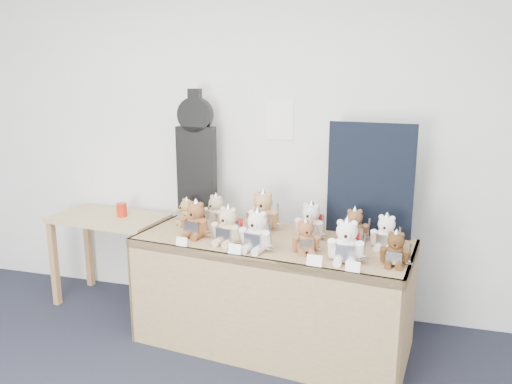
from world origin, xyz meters
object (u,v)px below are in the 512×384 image
(teddy_back_far_left, at_px, (186,213))
(teddy_back_right, at_px, (354,226))
(display_table, at_px, (268,266))
(teddy_front_centre, at_px, (257,232))
(teddy_back_end, at_px, (386,234))
(guitar_case, at_px, (196,155))
(red_cup, at_px, (122,210))
(side_table, at_px, (110,231))
(teddy_front_left, at_px, (228,227))
(teddy_front_right, at_px, (306,238))
(teddy_front_far_left, at_px, (196,221))
(teddy_back_centre_left, at_px, (263,212))
(teddy_front_far_right, at_px, (346,243))
(teddy_back_centre_right, at_px, (311,222))
(teddy_front_end, at_px, (395,250))
(teddy_back_left, at_px, (216,212))

(teddy_back_far_left, bearing_deg, teddy_back_right, 32.48)
(display_table, xyz_separation_m, teddy_back_right, (0.54, 0.21, 0.26))
(teddy_front_centre, distance_m, teddy_back_end, 0.82)
(guitar_case, height_order, red_cup, guitar_case)
(side_table, distance_m, red_cup, 0.21)
(teddy_front_left, height_order, teddy_back_far_left, teddy_front_left)
(teddy_front_centre, distance_m, teddy_front_right, 0.31)
(red_cup, relative_size, teddy_front_far_left, 0.39)
(teddy_front_far_left, relative_size, teddy_front_centre, 0.95)
(display_table, bearing_deg, teddy_front_left, -153.10)
(teddy_back_far_left, bearing_deg, teddy_front_far_left, -20.03)
(teddy_back_end, bearing_deg, teddy_back_centre_left, 179.03)
(side_table, xyz_separation_m, teddy_back_centre_left, (1.31, -0.08, 0.27))
(display_table, distance_m, teddy_front_far_right, 0.64)
(teddy_back_right, relative_size, teddy_back_end, 0.97)
(teddy_back_centre_right, distance_m, teddy_back_far_left, 0.94)
(teddy_front_right, bearing_deg, teddy_back_centre_right, 75.03)
(side_table, bearing_deg, teddy_front_right, -9.88)
(teddy_front_right, relative_size, teddy_front_far_right, 0.80)
(teddy_front_right, distance_m, teddy_back_centre_left, 0.54)
(teddy_front_end, xyz_separation_m, teddy_back_centre_left, (-0.92, 0.46, 0.03))
(teddy_back_centre_right, bearing_deg, teddy_back_end, 2.23)
(teddy_front_centre, bearing_deg, teddy_back_end, 28.65)
(teddy_front_far_left, distance_m, teddy_front_far_right, 1.06)
(teddy_front_left, height_order, teddy_back_right, teddy_front_left)
(teddy_back_left, distance_m, teddy_back_centre_left, 0.37)
(red_cup, distance_m, teddy_back_centre_left, 1.20)
(red_cup, xyz_separation_m, teddy_back_right, (1.85, -0.15, 0.06))
(side_table, bearing_deg, teddy_back_right, 1.32)
(teddy_front_right, bearing_deg, teddy_front_far_left, 153.81)
(teddy_back_left, bearing_deg, teddy_front_centre, -23.67)
(teddy_front_end, height_order, teddy_back_left, teddy_back_left)
(teddy_back_centre_left, bearing_deg, red_cup, 171.65)
(teddy_front_end, height_order, teddy_back_right, teddy_back_right)
(teddy_back_far_left, bearing_deg, teddy_back_centre_right, 29.74)
(teddy_front_end, height_order, teddy_back_end, teddy_back_end)
(teddy_front_far_left, bearing_deg, teddy_back_left, 91.37)
(teddy_back_centre_left, height_order, teddy_back_centre_right, teddy_back_centre_left)
(guitar_case, relative_size, red_cup, 9.02)
(teddy_front_far_left, bearing_deg, teddy_front_far_right, -2.99)
(teddy_back_centre_right, bearing_deg, guitar_case, 173.83)
(teddy_front_centre, bearing_deg, display_table, 89.03)
(display_table, distance_m, teddy_back_right, 0.63)
(guitar_case, relative_size, teddy_back_left, 3.84)
(teddy_front_end, height_order, teddy_back_centre_left, teddy_back_centre_left)
(guitar_case, relative_size, teddy_back_end, 3.88)
(teddy_back_right, relative_size, teddy_back_far_left, 1.11)
(teddy_front_far_left, bearing_deg, teddy_back_far_left, 134.26)
(teddy_back_right, bearing_deg, teddy_front_right, -145.51)
(teddy_front_end, relative_size, teddy_back_far_left, 1.04)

